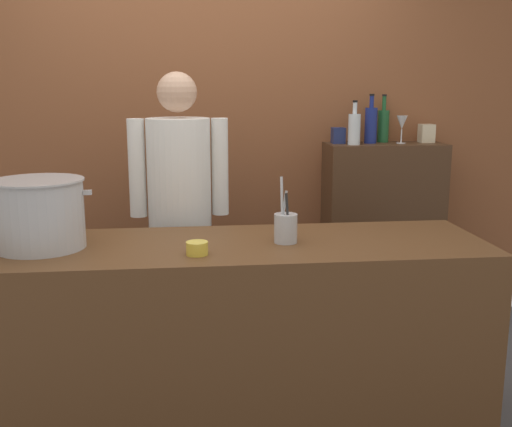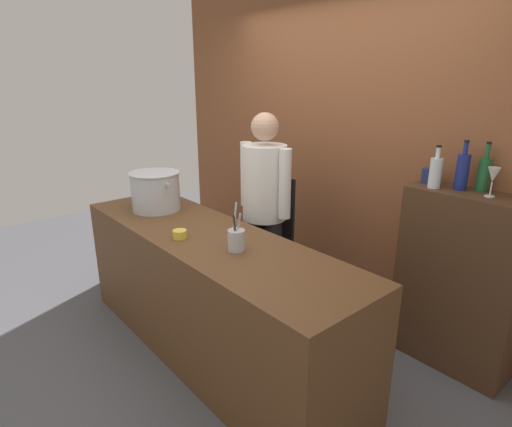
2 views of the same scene
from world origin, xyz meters
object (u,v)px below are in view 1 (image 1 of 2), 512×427
wine_bottle_green (383,125)px  spice_tin_cream (426,133)px  wine_glass_wide (402,123)px  butter_jar (197,248)px  wine_bottle_clear (354,128)px  chef (180,203)px  wine_bottle_cobalt (371,124)px  spice_tin_navy (338,135)px  stockpot_large (39,214)px  utensil_crock (286,227)px

wine_bottle_green → spice_tin_cream: size_ratio=2.61×
wine_glass_wide → butter_jar: bearing=-134.7°
wine_bottle_clear → spice_tin_cream: wine_bottle_clear is taller
chef → butter_jar: chef is taller
chef → wine_bottle_clear: size_ratio=6.04×
wine_bottle_cobalt → spice_tin_cream: bearing=1.8°
spice_tin_navy → butter_jar: bearing=-123.9°
chef → wine_bottle_clear: 1.25m
chef → butter_jar: 0.82m
butter_jar → wine_glass_wide: 1.95m
wine_bottle_clear → wine_bottle_cobalt: size_ratio=0.88×
butter_jar → wine_glass_wide: bearing=45.3°
wine_bottle_green → spice_tin_cream: (0.27, -0.06, -0.05)m
stockpot_large → utensil_crock: bearing=-1.4°
chef → wine_bottle_green: size_ratio=5.38×
stockpot_large → wine_glass_wide: wine_glass_wide is taller
wine_bottle_cobalt → chef: bearing=-155.0°
wine_bottle_clear → wine_bottle_green: wine_bottle_green is taller
wine_bottle_cobalt → stockpot_large: bearing=-146.5°
utensil_crock → wine_bottle_green: size_ratio=0.96×
chef → utensil_crock: chef is taller
stockpot_large → butter_jar: stockpot_large is taller
utensil_crock → spice_tin_navy: 1.38m
stockpot_large → wine_glass_wide: (2.01, 1.17, 0.30)m
chef → wine_bottle_green: bearing=-155.3°
chef → butter_jar: (0.08, -0.81, -0.04)m
wine_bottle_cobalt → spice_tin_cream: size_ratio=2.65×
wine_bottle_cobalt → wine_bottle_clear: bearing=-148.1°
utensil_crock → wine_glass_wide: 1.57m
chef → spice_tin_cream: bearing=-161.0°
butter_jar → wine_glass_wide: wine_glass_wide is taller
stockpot_large → wine_bottle_green: (1.92, 1.27, 0.28)m
wine_bottle_green → spice_tin_cream: 0.29m
utensil_crock → wine_bottle_cobalt: size_ratio=0.95×
wine_bottle_clear → spice_tin_navy: 0.13m
wine_bottle_clear → wine_bottle_cobalt: (0.13, 0.08, 0.02)m
butter_jar → wine_bottle_cobalt: bearing=50.4°
utensil_crock → wine_bottle_clear: wine_bottle_clear is taller
spice_tin_navy → chef: bearing=-150.2°
wine_glass_wide → spice_tin_navy: (-0.40, 0.04, -0.08)m
utensil_crock → wine_bottle_cobalt: (0.75, 1.23, 0.37)m
wine_glass_wide → wine_bottle_clear: bearing=-171.3°
wine_bottle_cobalt → wine_glass_wide: wine_bottle_cobalt is taller
wine_bottle_green → utensil_crock: bearing=-123.4°
spice_tin_cream → spice_tin_navy: bearing=-179.8°
chef → wine_bottle_clear: chef is taller
chef → wine_glass_wide: 1.56m
butter_jar → spice_tin_cream: 2.10m
wine_bottle_cobalt → spice_tin_navy: bearing=177.4°
stockpot_large → wine_bottle_cobalt: wine_bottle_cobalt is taller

